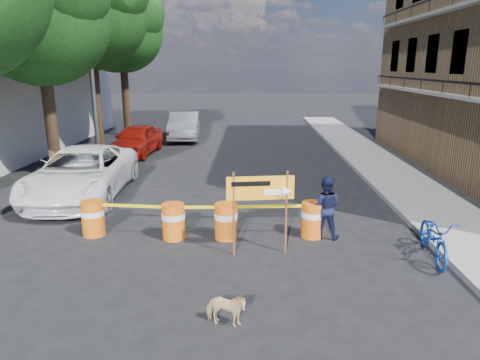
{
  "coord_description": "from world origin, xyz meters",
  "views": [
    {
      "loc": [
        0.7,
        -8.9,
        4.19
      ],
      "look_at": [
        0.44,
        1.88,
        1.3
      ],
      "focal_mm": 32.0,
      "sensor_mm": 36.0,
      "label": 1
    }
  ],
  "objects_px": {
    "suv_white": "(82,173)",
    "barrel_far_left": "(93,217)",
    "sedan_red": "(137,140)",
    "barrel_mid_right": "(226,220)",
    "bicycle": "(437,217)",
    "barrel_far_right": "(312,219)",
    "detour_sign": "(270,194)",
    "barrel_mid_left": "(174,221)",
    "dog": "(226,309)",
    "sedan_silver": "(184,126)",
    "pedestrian": "(325,207)"
  },
  "relations": [
    {
      "from": "suv_white",
      "to": "barrel_far_left",
      "type": "bearing_deg",
      "value": -68.08
    },
    {
      "from": "suv_white",
      "to": "sedan_red",
      "type": "height_order",
      "value": "suv_white"
    },
    {
      "from": "barrel_mid_right",
      "to": "bicycle",
      "type": "height_order",
      "value": "bicycle"
    },
    {
      "from": "barrel_mid_right",
      "to": "sedan_red",
      "type": "distance_m",
      "value": 11.46
    },
    {
      "from": "barrel_far_right",
      "to": "detour_sign",
      "type": "bearing_deg",
      "value": -137.57
    },
    {
      "from": "barrel_mid_left",
      "to": "bicycle",
      "type": "distance_m",
      "value": 6.1
    },
    {
      "from": "barrel_mid_right",
      "to": "dog",
      "type": "relative_size",
      "value": 1.25
    },
    {
      "from": "barrel_mid_right",
      "to": "sedan_silver",
      "type": "bearing_deg",
      "value": 102.42
    },
    {
      "from": "barrel_far_right",
      "to": "suv_white",
      "type": "bearing_deg",
      "value": 155.19
    },
    {
      "from": "dog",
      "to": "sedan_silver",
      "type": "distance_m",
      "value": 19.04
    },
    {
      "from": "barrel_far_right",
      "to": "pedestrian",
      "type": "distance_m",
      "value": 0.44
    },
    {
      "from": "barrel_far_right",
      "to": "sedan_silver",
      "type": "height_order",
      "value": "sedan_silver"
    },
    {
      "from": "bicycle",
      "to": "sedan_silver",
      "type": "relative_size",
      "value": 0.41
    },
    {
      "from": "pedestrian",
      "to": "dog",
      "type": "bearing_deg",
      "value": 73.13
    },
    {
      "from": "dog",
      "to": "barrel_mid_left",
      "type": "bearing_deg",
      "value": 34.93
    },
    {
      "from": "detour_sign",
      "to": "sedan_red",
      "type": "height_order",
      "value": "detour_sign"
    },
    {
      "from": "detour_sign",
      "to": "barrel_far_right",
      "type": "bearing_deg",
      "value": 35.12
    },
    {
      "from": "dog",
      "to": "pedestrian",
      "type": "bearing_deg",
      "value": -17.53
    },
    {
      "from": "pedestrian",
      "to": "suv_white",
      "type": "relative_size",
      "value": 0.28
    },
    {
      "from": "barrel_far_left",
      "to": "sedan_red",
      "type": "xyz_separation_m",
      "value": [
        -1.52,
        10.22,
        0.25
      ]
    },
    {
      "from": "barrel_far_left",
      "to": "barrel_mid_right",
      "type": "height_order",
      "value": "same"
    },
    {
      "from": "detour_sign",
      "to": "pedestrian",
      "type": "distance_m",
      "value": 1.86
    },
    {
      "from": "barrel_far_left",
      "to": "pedestrian",
      "type": "xyz_separation_m",
      "value": [
        5.85,
        -0.01,
        0.32
      ]
    },
    {
      "from": "bicycle",
      "to": "dog",
      "type": "distance_m",
      "value": 5.28
    },
    {
      "from": "barrel_mid_left",
      "to": "barrel_mid_right",
      "type": "xyz_separation_m",
      "value": [
        1.3,
        0.05,
        0.0
      ]
    },
    {
      "from": "barrel_mid_left",
      "to": "detour_sign",
      "type": "distance_m",
      "value": 2.65
    },
    {
      "from": "barrel_mid_right",
      "to": "detour_sign",
      "type": "distance_m",
      "value": 1.66
    },
    {
      "from": "suv_white",
      "to": "dog",
      "type": "bearing_deg",
      "value": -57.36
    },
    {
      "from": "bicycle",
      "to": "sedan_silver",
      "type": "distance_m",
      "value": 17.9
    },
    {
      "from": "suv_white",
      "to": "sedan_silver",
      "type": "height_order",
      "value": "suv_white"
    },
    {
      "from": "barrel_mid_left",
      "to": "sedan_silver",
      "type": "height_order",
      "value": "sedan_silver"
    },
    {
      "from": "barrel_mid_right",
      "to": "detour_sign",
      "type": "height_order",
      "value": "detour_sign"
    },
    {
      "from": "detour_sign",
      "to": "suv_white",
      "type": "height_order",
      "value": "detour_sign"
    },
    {
      "from": "barrel_far_right",
      "to": "sedan_silver",
      "type": "xyz_separation_m",
      "value": [
        -5.47,
        14.81,
        0.31
      ]
    },
    {
      "from": "barrel_mid_left",
      "to": "bicycle",
      "type": "height_order",
      "value": "bicycle"
    },
    {
      "from": "barrel_far_left",
      "to": "sedan_silver",
      "type": "bearing_deg",
      "value": 89.66
    },
    {
      "from": "barrel_far_right",
      "to": "suv_white",
      "type": "distance_m",
      "value": 7.8
    },
    {
      "from": "dog",
      "to": "bicycle",
      "type": "bearing_deg",
      "value": -46.3
    },
    {
      "from": "barrel_mid_right",
      "to": "detour_sign",
      "type": "xyz_separation_m",
      "value": [
        1.03,
        -0.88,
        0.96
      ]
    },
    {
      "from": "barrel_far_right",
      "to": "sedan_silver",
      "type": "distance_m",
      "value": 15.79
    },
    {
      "from": "barrel_far_left",
      "to": "bicycle",
      "type": "bearing_deg",
      "value": -8.33
    },
    {
      "from": "pedestrian",
      "to": "barrel_far_right",
      "type": "bearing_deg",
      "value": 5.13
    },
    {
      "from": "barrel_far_right",
      "to": "dog",
      "type": "bearing_deg",
      "value": -116.68
    },
    {
      "from": "barrel_far_left",
      "to": "barrel_mid_left",
      "type": "relative_size",
      "value": 1.0
    },
    {
      "from": "pedestrian",
      "to": "suv_white",
      "type": "distance_m",
      "value": 8.08
    },
    {
      "from": "detour_sign",
      "to": "sedan_silver",
      "type": "bearing_deg",
      "value": 97.95
    },
    {
      "from": "barrel_mid_left",
      "to": "sedan_red",
      "type": "bearing_deg",
      "value": 109.12
    },
    {
      "from": "bicycle",
      "to": "barrel_far_right",
      "type": "bearing_deg",
      "value": 161.32
    },
    {
      "from": "barrel_mid_right",
      "to": "sedan_silver",
      "type": "height_order",
      "value": "sedan_silver"
    },
    {
      "from": "detour_sign",
      "to": "sedan_red",
      "type": "distance_m",
      "value": 12.72
    }
  ]
}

